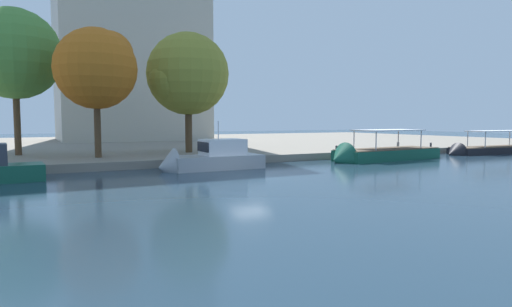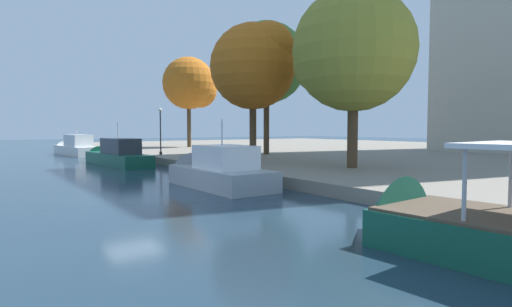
% 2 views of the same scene
% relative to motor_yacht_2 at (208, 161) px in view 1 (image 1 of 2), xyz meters
% --- Properties ---
extents(ground_plane, '(220.00, 220.00, 0.00)m').
position_rel_motor_yacht_2_xyz_m(ground_plane, '(1.09, -4.86, -0.62)').
color(ground_plane, '#1E3342').
extents(dock_promenade, '(120.00, 55.00, 0.64)m').
position_rel_motor_yacht_2_xyz_m(dock_promenade, '(1.09, 29.98, -0.30)').
color(dock_promenade, gray).
rests_on(dock_promenade, ground_plane).
extents(motor_yacht_2, '(8.01, 2.96, 4.67)m').
position_rel_motor_yacht_2_xyz_m(motor_yacht_2, '(0.00, 0.00, 0.00)').
color(motor_yacht_2, '#9EA3A8').
rests_on(motor_yacht_2, ground_plane).
extents(tour_boat_3, '(12.60, 4.20, 4.06)m').
position_rel_motor_yacht_2_xyz_m(tour_boat_3, '(16.89, -0.39, -0.22)').
color(tour_boat_3, '#14513D').
rests_on(tour_boat_3, ground_plane).
extents(tour_boat_4, '(14.23, 3.41, 3.69)m').
position_rel_motor_yacht_2_xyz_m(tour_boat_4, '(33.86, -0.09, -0.38)').
color(tour_boat_4, black).
rests_on(tour_boat_4, ground_plane).
extents(mooring_bollard_0, '(0.26, 0.26, 0.81)m').
position_rel_motor_yacht_2_xyz_m(mooring_bollard_0, '(22.52, 2.81, 0.45)').
color(mooring_bollard_0, '#2D2D33').
rests_on(mooring_bollard_0, dock_promenade).
extents(mooring_bollard_1, '(0.24, 0.24, 0.64)m').
position_rel_motor_yacht_2_xyz_m(mooring_bollard_1, '(14.51, 3.00, 0.36)').
color(mooring_bollard_1, '#2D2D33').
rests_on(mooring_bollard_1, dock_promenade).
extents(mooring_bollard_2, '(0.23, 0.23, 0.62)m').
position_rel_motor_yacht_2_xyz_m(mooring_bollard_2, '(27.57, 2.87, 0.35)').
color(mooring_bollard_2, '#2D2D33').
rests_on(mooring_bollard_2, dock_promenade).
extents(tree_0, '(7.80, 7.78, 11.35)m').
position_rel_motor_yacht_2_xyz_m(tree_0, '(1.50, 9.27, 7.50)').
color(tree_0, '#4C3823').
rests_on(tree_0, dock_promenade).
extents(tree_1, '(7.84, 7.84, 12.75)m').
position_rel_motor_yacht_2_xyz_m(tree_1, '(-13.14, 12.68, 9.02)').
color(tree_1, '#4C3823').
rests_on(tree_1, dock_promenade).
extents(tree_3, '(6.63, 6.63, 10.61)m').
position_rel_motor_yacht_2_xyz_m(tree_3, '(-6.85, 7.36, 7.53)').
color(tree_3, '#4C3823').
rests_on(tree_3, dock_promenade).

